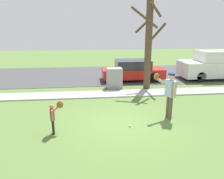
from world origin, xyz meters
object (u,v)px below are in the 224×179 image
(person_child, at_px, (54,114))
(street_tree_near, at_px, (149,43))
(parked_hatchback_red, at_px, (133,70))
(person_adult, at_px, (169,91))
(parked_van_white, at_px, (217,65))
(utility_cabinet, at_px, (114,78))
(baseball, at_px, (130,126))

(person_child, height_order, street_tree_near, street_tree_near)
(person_child, height_order, parked_hatchback_red, parked_hatchback_red)
(person_adult, relative_size, parked_hatchback_red, 0.45)
(street_tree_near, bearing_deg, person_child, -131.05)
(parked_hatchback_red, distance_m, parked_van_white, 5.81)
(person_adult, xyz_separation_m, parked_hatchback_red, (-0.09, 6.41, -0.45))
(utility_cabinet, xyz_separation_m, parked_van_white, (7.26, 1.75, 0.31))
(baseball, relative_size, parked_hatchback_red, 0.02)
(parked_hatchback_red, bearing_deg, person_child, 60.67)
(person_adult, distance_m, parked_van_white, 8.49)
(person_child, relative_size, utility_cabinet, 0.91)
(person_adult, xyz_separation_m, baseball, (-1.60, -0.63, -1.07))
(person_adult, height_order, parked_van_white, parked_van_white)
(utility_cabinet, relative_size, street_tree_near, 0.25)
(baseball, distance_m, utility_cabinet, 5.18)
(baseball, xyz_separation_m, parked_van_white, (7.32, 6.90, 0.87))
(baseball, bearing_deg, utility_cabinet, 89.32)
(street_tree_near, relative_size, parked_hatchback_red, 1.20)
(person_child, bearing_deg, baseball, -7.15)
(person_child, xyz_separation_m, baseball, (2.55, 0.19, -0.66))
(street_tree_near, relative_size, parked_van_white, 0.96)
(utility_cabinet, bearing_deg, person_child, -116.04)
(person_adult, relative_size, baseball, 24.06)
(person_adult, bearing_deg, utility_cabinet, -82.67)
(person_adult, relative_size, parked_van_white, 0.36)
(utility_cabinet, height_order, parked_hatchback_red, parked_hatchback_red)
(utility_cabinet, height_order, street_tree_near, street_tree_near)
(person_child, bearing_deg, parked_van_white, 24.26)
(person_child, bearing_deg, person_adult, -0.30)
(person_child, distance_m, parked_van_white, 12.15)
(person_child, distance_m, baseball, 2.64)
(utility_cabinet, distance_m, parked_hatchback_red, 2.38)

